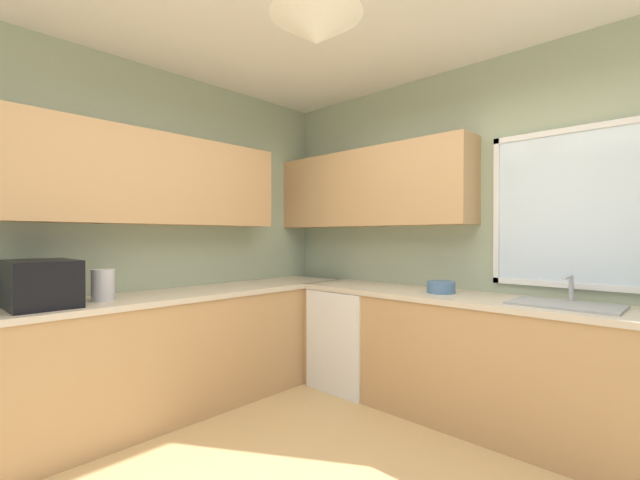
% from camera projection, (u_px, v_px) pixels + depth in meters
% --- Properties ---
extents(room_shell, '(4.07, 3.85, 2.80)m').
position_uv_depth(room_shell, '(291.00, 159.00, 2.91)').
color(room_shell, '#9EAD8E').
rests_on(room_shell, ground_plane).
extents(counter_run_left, '(0.65, 3.46, 0.92)m').
position_uv_depth(counter_run_left, '(157.00, 356.00, 3.08)').
color(counter_run_left, tan).
rests_on(counter_run_left, ground_plane).
extents(counter_run_back, '(3.16, 0.65, 0.92)m').
position_uv_depth(counter_run_back, '(489.00, 362.00, 2.91)').
color(counter_run_back, tan).
rests_on(counter_run_back, ground_plane).
extents(dishwasher, '(0.60, 0.60, 0.87)m').
position_uv_depth(dishwasher, '(353.00, 337.00, 3.73)').
color(dishwasher, white).
rests_on(dishwasher, ground_plane).
extents(microwave, '(0.48, 0.36, 0.29)m').
position_uv_depth(microwave, '(41.00, 283.00, 2.54)').
color(microwave, black).
rests_on(microwave, counter_run_left).
extents(kettle, '(0.15, 0.15, 0.22)m').
position_uv_depth(kettle, '(103.00, 285.00, 2.78)').
color(kettle, '#B7B7BC').
rests_on(kettle, counter_run_left).
extents(sink_assembly, '(0.62, 0.40, 0.19)m').
position_uv_depth(sink_assembly, '(565.00, 304.00, 2.59)').
color(sink_assembly, '#9EA0A5').
rests_on(sink_assembly, counter_run_back).
extents(bowl, '(0.21, 0.21, 0.09)m').
position_uv_depth(bowl, '(441.00, 287.00, 3.16)').
color(bowl, '#4C7099').
rests_on(bowl, counter_run_back).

